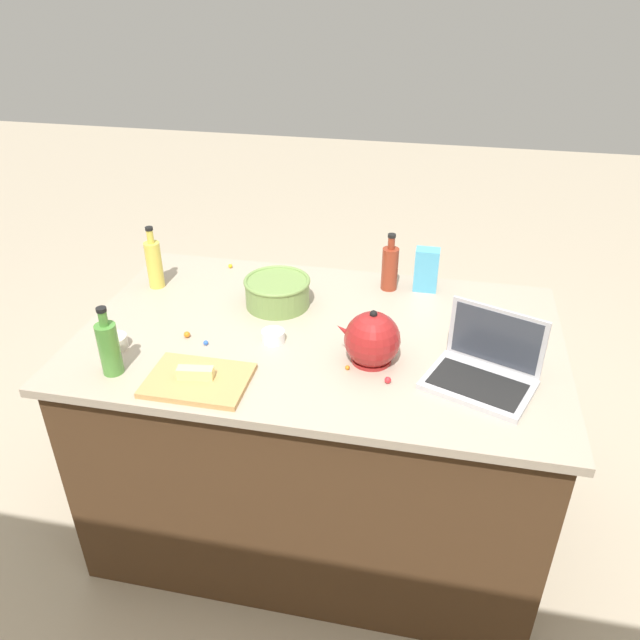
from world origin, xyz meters
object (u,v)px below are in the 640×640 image
Objects in this scene: mixing_bowl_large at (277,292)px; laptop at (484,368)px; bottle_oil at (154,263)px; cutting_board at (198,380)px; ramekin_small at (114,342)px; ramekin_medium at (273,336)px; kettle at (372,340)px; candy_bag at (426,270)px; bottle_olive at (109,347)px; butter_stick_left at (195,373)px; bottle_soy at (390,267)px.

laptop is at bearing 155.75° from mixing_bowl_large.
bottle_oil is 0.70m from cutting_board.
ramekin_small is at bearing -20.75° from cutting_board.
laptop reaches higher than cutting_board.
ramekin_medium is at bearing -7.27° from laptop.
kettle is 1.25× the size of candy_bag.
bottle_oil is at bearing -55.35° from cutting_board.
bottle_oil is 1.46× the size of candy_bag.
candy_bag is at bearing -130.19° from cutting_board.
bottle_olive reaches higher than kettle.
butter_stick_left is at bearing 77.32° from mixing_bowl_large.
kettle is (-0.39, 0.29, 0.02)m from mixing_bowl_large.
ramekin_medium is (-0.56, 0.30, -0.08)m from bottle_oil.
butter_stick_left is at bearing 49.55° from candy_bag.
cutting_board is 3.94× the size of ramekin_medium.
laptop is 0.65m from bottle_soy.
kettle is at bearing -6.51° from laptop.
kettle is at bearing 171.94° from ramekin_medium.
bottle_soy is 1.34× the size of candy_bag.
ramekin_small is at bearing -21.08° from butter_stick_left.
bottle_oil is 1.17× the size of kettle.
mixing_bowl_large is at bearing -36.98° from kettle.
bottle_soy is 2.67× the size of ramekin_small.
butter_stick_left is (0.51, 0.74, -0.06)m from bottle_soy.
bottle_soy is 0.90m from butter_stick_left.
bottle_oil reaches higher than kettle.
bottle_oil reaches higher than bottle_olive.
cutting_board is (-0.28, 0.00, -0.08)m from bottle_olive.
bottle_olive is 0.16m from ramekin_small.
cutting_board is 1.82× the size of candy_bag.
bottle_oil is 2.91× the size of ramekin_small.
ramekin_small is at bearing 32.52° from candy_bag.
bottle_oil is 0.96m from kettle.
bottle_olive is (0.39, 0.52, 0.04)m from mixing_bowl_large.
kettle is at bearing 75.31° from candy_bag.
bottle_soy reaches higher than butter_stick_left.
bottle_oil is 1.05m from candy_bag.
bottle_oil is (0.51, -0.05, 0.04)m from mixing_bowl_large.
bottle_oil is at bearing 10.60° from bottle_soy.
bottle_oil is 0.45m from ramekin_small.
ramekin_small is at bearing 2.71° from laptop.
mixing_bowl_large is 0.45m from bottle_soy.
bottle_soy is 0.99× the size of bottle_olive.
bottle_soy reaches higher than ramekin_small.
laptop is at bearing 162.91° from bottle_oil.
ramekin_medium is 0.68m from candy_bag.
bottle_oil is 0.80× the size of cutting_board.
ramekin_small is (0.85, 0.61, -0.07)m from bottle_soy.
mixing_bowl_large is at bearing -78.40° from ramekin_medium.
bottle_oil is 1.08× the size of bottle_olive.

